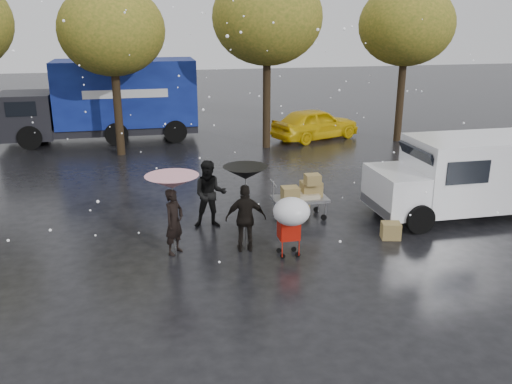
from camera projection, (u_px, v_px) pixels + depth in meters
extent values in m
plane|color=black|center=(261.00, 245.00, 13.21)|extent=(90.00, 90.00, 0.00)
imported|color=black|center=(174.00, 222.00, 12.51)|extent=(0.66, 0.68, 1.57)
imported|color=black|center=(210.00, 194.00, 14.07)|extent=(0.95, 0.78, 1.80)
imported|color=black|center=(246.00, 218.00, 12.65)|extent=(1.00, 0.52, 1.63)
cylinder|color=#4C4C4C|center=(174.00, 218.00, 12.49)|extent=(0.02, 0.02, 1.75)
cone|color=#D0556A|center=(172.00, 182.00, 12.21)|extent=(1.23, 1.23, 0.30)
sphere|color=#4C4C4C|center=(172.00, 181.00, 12.20)|extent=(0.06, 0.06, 0.06)
cylinder|color=#4C4C4C|center=(246.00, 212.00, 12.60)|extent=(0.02, 0.02, 1.92)
cone|color=black|center=(245.00, 173.00, 12.30)|extent=(1.03, 1.03, 0.30)
sphere|color=#4C4C4C|center=(245.00, 172.00, 12.29)|extent=(0.06, 0.06, 0.06)
cube|color=slate|center=(300.00, 199.00, 14.80)|extent=(1.50, 0.80, 0.08)
cylinder|color=slate|center=(273.00, 192.00, 14.57)|extent=(0.04, 0.04, 0.60)
cube|color=olive|center=(311.00, 189.00, 14.89)|extent=(0.55, 0.45, 0.40)
cube|color=olive|center=(290.00, 193.00, 14.58)|extent=(0.45, 0.40, 0.35)
cube|color=olive|center=(313.00, 179.00, 14.54)|extent=(0.40, 0.35, 0.28)
cube|color=tan|center=(302.00, 195.00, 14.78)|extent=(0.90, 0.55, 0.12)
cylinder|color=black|center=(281.00, 221.00, 14.53)|extent=(0.16, 0.05, 0.16)
cylinder|color=black|center=(275.00, 213.00, 15.12)|extent=(0.16, 0.05, 0.16)
cylinder|color=black|center=(324.00, 217.00, 14.77)|extent=(0.16, 0.05, 0.16)
cylinder|color=black|center=(316.00, 210.00, 15.36)|extent=(0.16, 0.05, 0.16)
cube|color=red|center=(289.00, 229.00, 12.44)|extent=(0.47, 0.41, 0.45)
cylinder|color=red|center=(291.00, 217.00, 12.15)|extent=(0.42, 0.02, 0.02)
cylinder|color=#4C4C4C|center=(291.00, 220.00, 12.17)|extent=(0.02, 0.02, 0.60)
ellipsoid|color=white|center=(291.00, 211.00, 12.11)|extent=(0.84, 0.84, 0.63)
cylinder|color=black|center=(283.00, 256.00, 12.44)|extent=(0.12, 0.04, 0.12)
cylinder|color=black|center=(279.00, 250.00, 12.74)|extent=(0.12, 0.04, 0.12)
cylinder|color=black|center=(298.00, 255.00, 12.51)|extent=(0.12, 0.04, 0.12)
cylinder|color=black|center=(294.00, 249.00, 12.81)|extent=(0.12, 0.04, 0.12)
cube|color=white|center=(478.00, 171.00, 14.89)|extent=(3.80, 2.00, 1.90)
cube|color=white|center=(397.00, 191.00, 14.53)|extent=(1.20, 1.95, 1.10)
cube|color=black|center=(418.00, 159.00, 14.38)|extent=(0.37, 1.70, 0.67)
cube|color=slate|center=(377.00, 206.00, 14.54)|extent=(0.12, 1.90, 0.25)
cylinder|color=black|center=(419.00, 219.00, 13.83)|extent=(0.76, 0.28, 0.76)
cylinder|color=black|center=(387.00, 196.00, 15.60)|extent=(0.76, 0.28, 0.76)
cylinder|color=black|center=(489.00, 188.00, 16.26)|extent=(0.76, 0.28, 0.76)
cube|color=navy|center=(126.00, 92.00, 23.82)|extent=(6.00, 2.50, 2.80)
cube|color=black|center=(27.00, 115.00, 23.24)|extent=(2.20, 2.40, 1.90)
cube|color=black|center=(106.00, 128.00, 24.10)|extent=(8.00, 2.30, 0.35)
cube|color=white|center=(126.00, 94.00, 22.62)|extent=(3.50, 0.03, 0.35)
cylinder|color=black|center=(30.00, 138.00, 22.44)|extent=(1.00, 0.30, 1.00)
cylinder|color=black|center=(39.00, 127.00, 24.58)|extent=(1.00, 0.30, 1.00)
cylinder|color=black|center=(175.00, 131.00, 23.65)|extent=(1.00, 0.30, 1.00)
cylinder|color=black|center=(172.00, 122.00, 25.79)|extent=(1.00, 0.30, 1.00)
cube|color=olive|center=(391.00, 231.00, 13.52)|extent=(0.53, 0.47, 0.42)
cube|color=olive|center=(299.00, 204.00, 15.45)|extent=(0.56, 0.47, 0.39)
imported|color=yellow|center=(315.00, 124.00, 24.27)|extent=(4.45, 3.04, 1.41)
cylinder|color=black|center=(117.00, 99.00, 21.10)|extent=(0.32, 0.32, 4.48)
ellipsoid|color=#445518|center=(112.00, 30.00, 20.30)|extent=(4.00, 4.00, 3.40)
cylinder|color=black|center=(267.00, 89.00, 22.24)|extent=(0.32, 0.32, 4.90)
ellipsoid|color=#445518|center=(267.00, 17.00, 21.37)|extent=(4.40, 4.40, 3.74)
cylinder|color=black|center=(401.00, 88.00, 23.49)|extent=(0.32, 0.32, 4.62)
ellipsoid|color=#445518|center=(406.00, 25.00, 22.67)|extent=(4.00, 4.00, 3.40)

